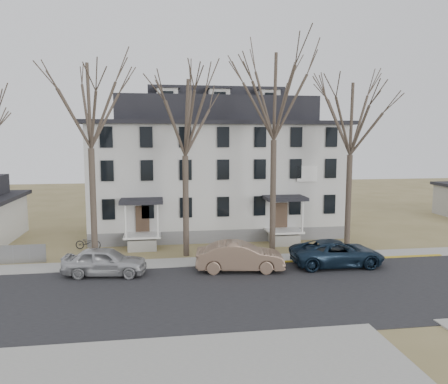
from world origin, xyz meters
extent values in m
plane|color=olive|center=(0.00, 0.00, 0.00)|extent=(120.00, 120.00, 0.00)
cube|color=#27272A|center=(0.00, 2.00, 0.00)|extent=(120.00, 10.00, 0.04)
cube|color=#A09F97|center=(0.00, 8.00, 0.00)|extent=(120.00, 2.00, 0.08)
cube|color=#A09F97|center=(-8.00, -5.00, 0.00)|extent=(20.00, 5.00, 0.08)
cube|color=gold|center=(5.00, 7.10, 0.00)|extent=(14.00, 0.25, 0.06)
cube|color=slate|center=(-2.00, 18.00, 0.50)|extent=(20.00, 10.00, 1.00)
cube|color=beige|center=(-2.00, 18.00, 5.00)|extent=(20.00, 10.00, 8.00)
cube|color=black|center=(-2.00, 18.00, 9.10)|extent=(20.80, 10.80, 0.30)
cube|color=black|center=(-2.00, 18.00, 10.25)|extent=(16.00, 7.00, 2.00)
cube|color=black|center=(-2.00, 18.00, 11.65)|extent=(11.00, 4.50, 0.80)
cube|color=white|center=(-8.00, 12.04, 1.00)|extent=(2.60, 2.00, 0.16)
cube|color=white|center=(2.50, 12.04, 1.00)|extent=(2.60, 2.00, 0.16)
cube|color=white|center=(4.50, 12.92, 5.20)|extent=(1.60, 0.08, 1.20)
cylinder|color=#473B31|center=(-11.00, 9.80, 3.64)|extent=(0.40, 0.40, 7.28)
cylinder|color=#473B31|center=(-5.00, 9.80, 3.38)|extent=(0.40, 0.40, 6.76)
cylinder|color=#473B31|center=(1.00, 9.80, 3.90)|extent=(0.40, 0.40, 7.80)
cylinder|color=#473B31|center=(6.50, 9.80, 3.38)|extent=(0.40, 0.40, 6.76)
imported|color=#B6B6B7|center=(-9.93, 6.14, 0.81)|extent=(4.98, 2.51, 1.63)
imported|color=#7E634F|center=(-2.04, 5.83, 0.86)|extent=(5.42, 2.47, 1.72)
imported|color=#142435|center=(4.13, 5.96, 0.80)|extent=(5.80, 2.76, 1.60)
imported|color=black|center=(-11.84, 12.42, 0.48)|extent=(1.89, 0.92, 0.95)
camera|label=1|loc=(-6.72, -19.14, 7.93)|focal=35.00mm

